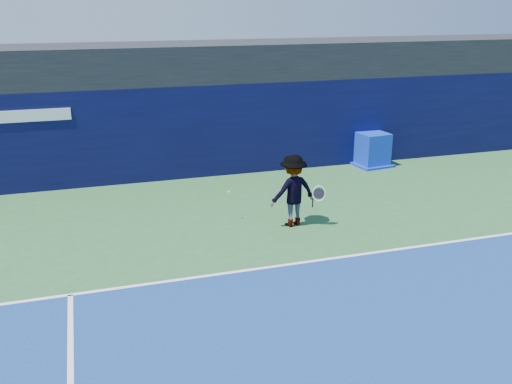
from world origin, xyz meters
TOP-DOWN VIEW (x-y plane):
  - ground at (0.00, 0.00)m, footprint 80.00×80.00m
  - baseline at (0.00, 3.00)m, footprint 24.00×0.10m
  - stadium_band at (0.00, 11.50)m, footprint 36.00×3.00m
  - back_wall_assembly at (-0.00, 10.50)m, footprint 36.00×1.03m
  - equipment_cart at (5.20, 9.67)m, footprint 1.36×1.36m
  - tennis_player at (0.53, 5.20)m, footprint 1.42×0.88m
  - tennis_ball at (-0.96, 5.98)m, footprint 0.07×0.07m

SIDE VIEW (x-z plane):
  - ground at x=0.00m, z-range 0.00..0.00m
  - baseline at x=0.00m, z-range 0.01..0.01m
  - equipment_cart at x=5.20m, z-range -0.05..1.11m
  - tennis_ball at x=-0.96m, z-range 0.77..0.83m
  - tennis_player at x=0.53m, z-range 0.00..1.88m
  - back_wall_assembly at x=0.00m, z-range 0.00..3.00m
  - stadium_band at x=0.00m, z-range 3.00..4.20m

